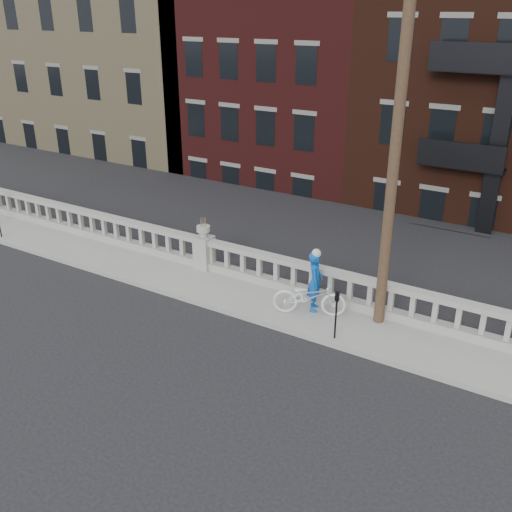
{
  "coord_description": "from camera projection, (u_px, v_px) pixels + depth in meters",
  "views": [
    {
      "loc": [
        10.48,
        -9.88,
        8.15
      ],
      "look_at": [
        2.47,
        3.2,
        1.41
      ],
      "focal_mm": 40.0,
      "sensor_mm": 36.0,
      "label": 1
    }
  ],
  "objects": [
    {
      "name": "sidewalk",
      "position": [
        187.0,
        280.0,
        18.32
      ],
      "size": [
        32.0,
        2.2,
        0.15
      ],
      "primitive_type": "cube",
      "color": "gray",
      "rests_on": "ground"
    },
    {
      "name": "bicycle",
      "position": [
        309.0,
        297.0,
        15.94
      ],
      "size": [
        2.18,
        1.46,
        1.08
      ],
      "primitive_type": "imported",
      "rotation": [
        0.0,
        0.0,
        1.97
      ],
      "color": "white",
      "rests_on": "sidewalk"
    },
    {
      "name": "cyclist",
      "position": [
        315.0,
        281.0,
        16.05
      ],
      "size": [
        0.63,
        0.75,
        1.77
      ],
      "primitive_type": "imported",
      "rotation": [
        0.0,
        0.0,
        1.94
      ],
      "color": "#0C52B9",
      "rests_on": "sidewalk"
    },
    {
      "name": "lower_level",
      "position": [
        408.0,
        111.0,
        32.66
      ],
      "size": [
        80.0,
        44.0,
        20.8
      ],
      "color": "#605E59",
      "rests_on": "ground"
    },
    {
      "name": "balustrade",
      "position": [
        204.0,
        254.0,
        18.83
      ],
      "size": [
        28.0,
        0.34,
        1.03
      ],
      "color": "gray",
      "rests_on": "sidewalk"
    },
    {
      "name": "ground",
      "position": [
        122.0,
        322.0,
        16.01
      ],
      "size": [
        120.0,
        120.0,
        0.0
      ],
      "primitive_type": "plane",
      "color": "black",
      "rests_on": "ground"
    },
    {
      "name": "utility_pole",
      "position": [
        396.0,
        138.0,
        13.74
      ],
      "size": [
        1.6,
        0.28,
        10.0
      ],
      "color": "#422D1E",
      "rests_on": "sidewalk"
    },
    {
      "name": "planter_pedestal",
      "position": [
        204.0,
        248.0,
        18.76
      ],
      "size": [
        0.55,
        0.55,
        1.76
      ],
      "color": "gray",
      "rests_on": "sidewalk"
    },
    {
      "name": "parking_meter_c",
      "position": [
        336.0,
        310.0,
        14.64
      ],
      "size": [
        0.1,
        0.09,
        1.36
      ],
      "color": "black",
      "rests_on": "sidewalk"
    }
  ]
}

